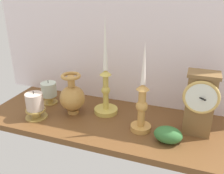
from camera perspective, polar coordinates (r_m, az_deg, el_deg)
ground_plane at (r=97.66cm, az=-0.27°, el=-8.19°), size 100.00×36.00×2.40cm
back_wall at (r=102.42cm, az=3.31°, el=13.51°), size 120.00×2.00×65.00cm
mantel_clock at (r=88.64cm, az=19.77°, el=-3.46°), size 11.73×9.36×22.72cm
candlestick_tall_left at (r=97.44cm, az=-1.47°, el=-0.35°), size 9.68×9.68×39.21cm
candlestick_tall_center at (r=86.62cm, az=6.96°, el=-4.20°), size 7.43×7.43×32.71cm
brass_vase_bulbous at (r=100.06cm, az=-9.12°, el=-2.08°), size 10.22×10.22×16.91cm
pillar_candle_front at (r=111.23cm, az=-14.44°, el=-1.06°), size 6.72×6.72×10.71cm
pillar_candle_near_clock at (r=100.73cm, az=-17.48°, el=-4.08°), size 8.65×8.65×11.49cm
ivy_sprig at (r=85.23cm, az=12.92°, el=-10.79°), size 9.52×6.66×5.69cm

